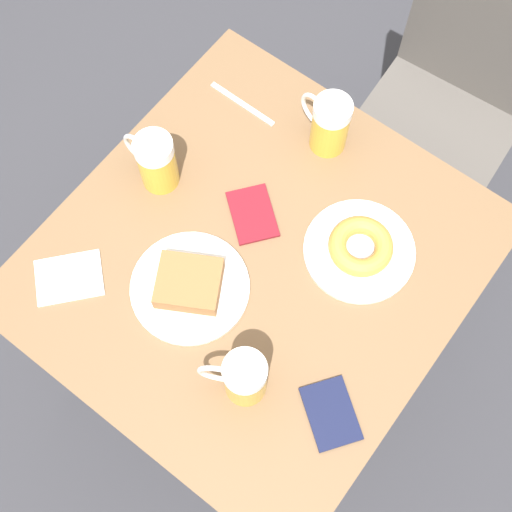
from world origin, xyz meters
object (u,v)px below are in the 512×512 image
at_px(chair, 455,92).
at_px(napkin_folded, 69,278).
at_px(beer_mug_left, 329,124).
at_px(passport_far_edge, 253,214).
at_px(beer_mug_center, 243,378).
at_px(plate_with_donut, 360,248).
at_px(beer_mug_right, 156,161).
at_px(passport_near_edge, 331,413).
at_px(fork, 242,104).
at_px(plate_with_cake, 189,285).

height_order(chair, napkin_folded, chair).
relative_size(chair, beer_mug_left, 6.20).
bearing_deg(passport_far_edge, beer_mug_left, 84.98).
xyz_separation_m(beer_mug_center, napkin_folded, (-0.42, -0.04, -0.07)).
bearing_deg(beer_mug_left, plate_with_donut, -40.31).
xyz_separation_m(beer_mug_right, passport_far_edge, (0.21, 0.05, -0.07)).
distance_m(beer_mug_left, beer_mug_center, 0.57).
xyz_separation_m(plate_with_donut, passport_near_edge, (0.14, -0.31, -0.01)).
distance_m(chair, passport_far_edge, 0.74).
height_order(napkin_folded, passport_near_edge, passport_near_edge).
height_order(beer_mug_center, napkin_folded, beer_mug_center).
relative_size(beer_mug_right, fork, 0.81).
xyz_separation_m(chair, passport_near_edge, (0.23, -0.94, 0.22)).
distance_m(plate_with_donut, fork, 0.44).
bearing_deg(plate_with_cake, plate_with_donut, 50.22).
bearing_deg(plate_with_donut, beer_mug_right, -165.17).
distance_m(chair, fork, 0.63).
distance_m(chair, passport_near_edge, 0.99).
relative_size(passport_near_edge, passport_far_edge, 1.00).
relative_size(fork, passport_far_edge, 1.15).
bearing_deg(plate_with_donut, plate_with_cake, -129.78).
relative_size(beer_mug_left, beer_mug_right, 1.00).
height_order(plate_with_cake, napkin_folded, plate_with_cake).
bearing_deg(fork, beer_mug_left, 9.58).
height_order(beer_mug_center, passport_far_edge, beer_mug_center).
bearing_deg(beer_mug_right, plate_with_cake, -36.50).
distance_m(beer_mug_right, passport_near_edge, 0.62).
height_order(plate_with_donut, passport_near_edge, plate_with_donut).
bearing_deg(chair, napkin_folded, -112.73).
relative_size(chair, plate_with_donut, 3.83).
xyz_separation_m(beer_mug_left, fork, (-0.21, -0.03, -0.07)).
bearing_deg(fork, beer_mug_right, -96.29).
relative_size(beer_mug_left, passport_near_edge, 0.93).
bearing_deg(napkin_folded, passport_near_edge, 9.50).
height_order(beer_mug_left, passport_near_edge, beer_mug_left).
height_order(chair, beer_mug_left, beer_mug_left).
distance_m(chair, napkin_folded, 1.12).
bearing_deg(beer_mug_right, passport_near_edge, -18.19).
distance_m(beer_mug_center, passport_far_edge, 0.37).
xyz_separation_m(beer_mug_left, napkin_folded, (-0.23, -0.58, -0.07)).
height_order(plate_with_cake, passport_far_edge, plate_with_cake).
bearing_deg(beer_mug_right, napkin_folded, -89.62).
height_order(plate_with_donut, fork, plate_with_donut).
bearing_deg(napkin_folded, fork, 87.24).
distance_m(beer_mug_left, napkin_folded, 0.63).
bearing_deg(beer_mug_left, fork, -170.42).
distance_m(chair, beer_mug_right, 0.88).
height_order(plate_with_cake, beer_mug_left, beer_mug_left).
distance_m(beer_mug_left, fork, 0.22).
xyz_separation_m(beer_mug_center, passport_far_edge, (-0.21, 0.30, -0.07)).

